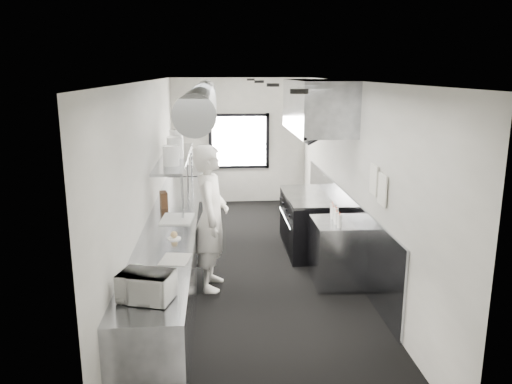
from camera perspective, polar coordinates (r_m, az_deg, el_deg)
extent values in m
cube|color=black|center=(7.89, -0.50, -8.35)|extent=(3.00, 8.00, 0.01)
cube|color=silver|center=(7.32, -0.55, 12.44)|extent=(3.00, 8.00, 0.01)
cube|color=silver|center=(11.42, -1.93, 5.77)|extent=(3.00, 0.02, 2.80)
cube|color=silver|center=(3.68, 3.90, -11.22)|extent=(3.00, 0.02, 2.80)
cube|color=silver|center=(7.53, -11.99, 1.44)|extent=(0.02, 8.00, 2.80)
cube|color=silver|center=(7.73, 10.64, 1.81)|extent=(0.02, 8.00, 2.80)
cube|color=gray|center=(8.21, 9.71, -3.58)|extent=(0.03, 5.50, 1.10)
cylinder|color=gray|center=(7.72, -6.04, 10.57)|extent=(0.40, 6.40, 0.40)
cube|color=white|center=(11.38, -1.92, 5.75)|extent=(1.20, 0.03, 1.10)
cube|color=black|center=(11.34, -1.95, 8.64)|extent=(1.36, 0.03, 0.08)
cube|color=black|center=(11.49, -1.90, 2.92)|extent=(1.36, 0.03, 0.08)
cube|color=black|center=(11.39, -5.16, 5.70)|extent=(0.08, 0.03, 1.25)
cube|color=black|center=(11.45, 1.29, 5.79)|extent=(0.08, 0.03, 1.25)
cube|color=gray|center=(8.18, 6.93, 9.65)|extent=(0.80, 2.20, 0.80)
cube|color=gray|center=(8.15, 4.21, 6.95)|extent=(0.05, 2.20, 0.05)
cube|color=black|center=(8.19, 6.31, 7.29)|extent=(0.50, 2.10, 0.28)
cube|color=gray|center=(7.27, -9.37, -6.67)|extent=(0.70, 6.00, 0.90)
cube|color=gray|center=(8.45, -9.17, 3.89)|extent=(0.45, 3.00, 0.04)
cylinder|color=gray|center=(7.13, -8.34, -0.57)|extent=(0.04, 0.04, 0.66)
cylinder|color=gray|center=(8.49, -7.75, 1.73)|extent=(0.04, 0.04, 0.66)
cylinder|color=gray|center=(9.87, -7.32, 3.38)|extent=(0.04, 0.04, 0.66)
cube|color=black|center=(8.52, 6.23, -3.53)|extent=(0.85, 1.60, 0.90)
cube|color=gray|center=(8.40, 6.31, -0.46)|extent=(0.85, 1.60, 0.04)
cube|color=gray|center=(8.46, 3.49, -3.61)|extent=(0.03, 1.55, 0.80)
cylinder|color=gray|center=(8.43, 3.30, -2.96)|extent=(0.03, 1.30, 0.03)
cube|color=gray|center=(7.25, 9.05, -6.73)|extent=(0.65, 0.80, 0.90)
cube|color=gray|center=(10.81, -7.80, 0.09)|extent=(0.70, 1.20, 0.90)
cube|color=white|center=(6.55, 13.15, 1.38)|extent=(0.02, 0.28, 0.38)
cube|color=white|center=(6.24, 14.09, 0.26)|extent=(0.02, 0.28, 0.38)
imported|color=white|center=(6.87, -5.11, -2.94)|extent=(0.54, 0.77, 2.00)
imported|color=white|center=(4.76, -12.31, -10.38)|extent=(0.52, 0.45, 0.27)
cylinder|color=#A9B4A5|center=(5.22, -12.86, -9.26)|extent=(0.16, 0.16, 0.10)
cylinder|color=#A9B4A5|center=(5.36, -13.35, -8.63)|extent=(0.17, 0.17, 0.10)
cube|color=silver|center=(5.71, -9.10, -7.52)|extent=(0.36, 0.43, 0.01)
cylinder|color=white|center=(6.39, -9.24, -5.20)|extent=(0.21, 0.21, 0.01)
sphere|color=tan|center=(6.37, -9.26, -4.77)|extent=(0.09, 0.09, 0.09)
cube|color=silver|center=(7.19, -8.91, -3.02)|extent=(0.47, 0.60, 0.02)
cube|color=brown|center=(7.85, -10.39, -0.85)|extent=(0.15, 0.24, 0.24)
cylinder|color=white|center=(7.60, -9.56, 4.07)|extent=(0.28, 0.28, 0.29)
cylinder|color=white|center=(8.22, -9.13, 4.98)|extent=(0.28, 0.28, 0.34)
cylinder|color=white|center=(8.64, -9.25, 5.25)|extent=(0.28, 0.28, 0.30)
cylinder|color=white|center=(9.14, -9.02, 5.87)|extent=(0.29, 0.29, 0.35)
cylinder|color=silver|center=(6.82, 9.41, -3.26)|extent=(0.07, 0.07, 0.18)
cylinder|color=silver|center=(6.96, 9.09, -2.92)|extent=(0.08, 0.08, 0.18)
cylinder|color=silver|center=(7.08, 9.02, -2.58)|extent=(0.08, 0.08, 0.19)
cylinder|color=silver|center=(7.21, 8.70, -2.35)|extent=(0.06, 0.06, 0.17)
cylinder|color=silver|center=(7.33, 8.63, -2.01)|extent=(0.07, 0.07, 0.19)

